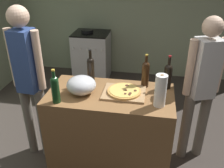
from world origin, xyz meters
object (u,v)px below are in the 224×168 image
Objects in this scene: pizza at (124,91)px; wine_bottle_green at (168,75)px; person_in_red at (202,84)px; wine_bottle_clear at (91,69)px; mixing_bowl at (81,85)px; person_in_stripes at (29,78)px; paper_towel_roll at (160,91)px; wine_bottle_amber at (145,73)px; stove at (92,56)px; wine_bottle_dark at (55,88)px.

wine_bottle_green is (0.40, 0.19, 0.11)m from pizza.
person_in_red is at bearing 18.24° from wine_bottle_green.
wine_bottle_clear reaches higher than pizza.
wine_bottle_clear is 0.77m from wine_bottle_green.
mixing_bowl is 0.60m from person_in_stripes.
person_in_stripes is (-1.32, 0.20, -0.09)m from paper_towel_roll.
mixing_bowl is at bearing -10.09° from person_in_stripes.
wine_bottle_amber is at bearing 45.86° from pizza.
wine_bottle_clear is (-0.37, 0.18, 0.12)m from pizza.
wine_bottle_amber is 0.60m from person_in_red.
wine_bottle_green reaches higher than stove.
wine_bottle_amber is at bearing -61.28° from stove.
wine_bottle_clear is 0.65m from person_in_stripes.
wine_bottle_amber is at bearing 113.21° from paper_towel_roll.
wine_bottle_dark reaches higher than mixing_bowl.
stove is at bearing 123.51° from wine_bottle_green.
wine_bottle_clear is at bearing 63.90° from wine_bottle_dark.
stove is at bearing 104.50° from wine_bottle_clear.
wine_bottle_green reaches higher than pizza.
paper_towel_roll is 0.91m from wine_bottle_dark.
pizza is 0.94× the size of wine_bottle_amber.
paper_towel_roll is at bearing -24.49° from pizza.
person_in_stripes is (-1.39, -0.14, -0.08)m from wine_bottle_green.
pizza is 0.29m from wine_bottle_amber.
person_in_red is (1.62, -1.80, 0.49)m from stove.
wine_bottle_amber is 0.20× the size of person_in_stripes.
wine_bottle_clear reaches higher than stove.
wine_bottle_dark is (-0.58, -0.25, 0.11)m from pizza.
mixing_bowl is 0.17× the size of person_in_red.
person_in_red reaches higher than paper_towel_roll.
wine_bottle_green reaches higher than wine_bottle_dark.
wine_bottle_dark is at bearing -156.48° from pizza.
paper_towel_roll reaches higher than mixing_bowl.
person_in_stripes is at bearing 171.45° from paper_towel_roll.
pizza is at bearing -157.76° from person_in_red.
pizza is 1.08× the size of paper_towel_roll.
person_in_red is at bearing 17.50° from mixing_bowl.
person_in_red reaches higher than wine_bottle_dark.
wine_bottle_green is (0.80, 0.25, 0.05)m from mixing_bowl.
stove is (-0.50, 1.93, -0.63)m from wine_bottle_clear.
person_in_red is at bearing 22.80° from wine_bottle_dark.
mixing_bowl is at bearing 47.98° from wine_bottle_dark.
wine_bottle_clear is at bearing -179.03° from wine_bottle_green.
person_in_stripes is at bearing -168.25° from wine_bottle_clear.
person_in_stripes is at bearing -174.14° from wine_bottle_green.
person_in_red is at bearing 11.83° from wine_bottle_amber.
stove is (-1.27, 1.91, -0.62)m from wine_bottle_green.
person_in_stripes reaches higher than wine_bottle_clear.
wine_bottle_amber is at bearing 30.05° from wine_bottle_dark.
wine_bottle_green is (0.98, 0.44, -0.00)m from wine_bottle_dark.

